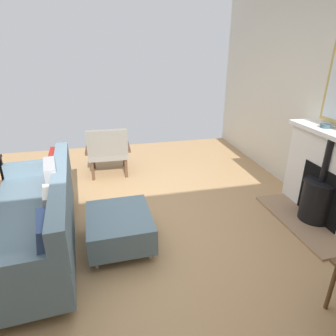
% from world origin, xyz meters
% --- Properties ---
extents(ground_plane, '(4.96, 6.07, 0.01)m').
position_xyz_m(ground_plane, '(0.00, 0.00, -0.00)').
color(ground_plane, tan).
extents(fireplace, '(0.65, 1.43, 1.06)m').
position_xyz_m(fireplace, '(-2.26, 0.33, 0.47)').
color(fireplace, '#9E7A5B').
rests_on(fireplace, ground).
extents(mantel_bowl_near, '(0.12, 0.12, 0.04)m').
position_xyz_m(mantel_bowl_near, '(-2.30, 0.06, 1.08)').
color(mantel_bowl_near, '#334C56').
rests_on(mantel_bowl_near, fireplace).
extents(sofa, '(0.93, 2.03, 0.84)m').
position_xyz_m(sofa, '(0.89, 0.14, 0.36)').
color(sofa, '#B2B2B7').
rests_on(sofa, ground).
extents(ottoman, '(0.66, 0.75, 0.36)m').
position_xyz_m(ottoman, '(0.11, 0.26, 0.23)').
color(ottoman, '#B2B2B7').
rests_on(ottoman, ground).
extents(armchair_accent, '(0.69, 0.60, 0.79)m').
position_xyz_m(armchair_accent, '(0.14, -1.56, 0.43)').
color(armchair_accent, '#4C3321').
rests_on(armchair_accent, ground).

